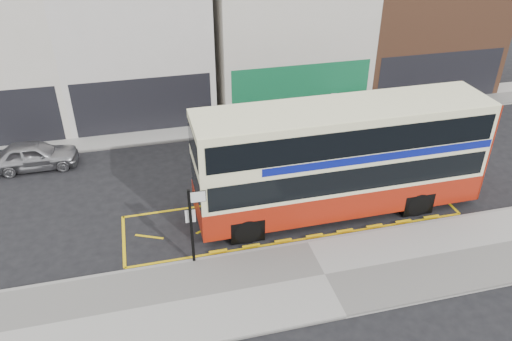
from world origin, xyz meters
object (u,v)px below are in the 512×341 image
object	(u,v)px
bus_stop_post	(193,219)
car_white	(375,109)
car_silver	(34,155)
street_tree_right	(357,43)
car_grey	(246,129)
double_decker_bus	(342,158)

from	to	relation	value
bus_stop_post	car_white	distance (m)	15.54
car_silver	street_tree_right	xyz separation A→B (m)	(18.29, 3.69, 3.11)
bus_stop_post	car_white	bearing A→B (deg)	41.81
street_tree_right	car_grey	bearing A→B (deg)	-156.87
car_white	car_silver	bearing A→B (deg)	104.55
bus_stop_post	car_silver	bearing A→B (deg)	129.00
car_silver	car_grey	bearing A→B (deg)	-86.84
car_grey	car_white	world-z (taller)	car_white
car_white	street_tree_right	world-z (taller)	street_tree_right
bus_stop_post	car_grey	bearing A→B (deg)	68.40
car_silver	car_white	world-z (taller)	car_white
car_grey	car_silver	bearing A→B (deg)	76.44
car_grey	car_white	xyz separation A→B (m)	(7.81, 0.53, 0.11)
street_tree_right	bus_stop_post	bearing A→B (deg)	-132.86
car_silver	car_white	bearing A→B (deg)	-86.28
double_decker_bus	car_grey	xyz separation A→B (m)	(-2.31, 7.33, -1.91)
car_white	street_tree_right	size ratio (longest dim) A/B	0.89
bus_stop_post	car_white	world-z (taller)	bus_stop_post
bus_stop_post	car_grey	distance (m)	10.31
car_silver	bus_stop_post	bearing A→B (deg)	-142.59
street_tree_right	double_decker_bus	bearing A→B (deg)	-116.32
car_silver	street_tree_right	bearing A→B (deg)	-77.95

